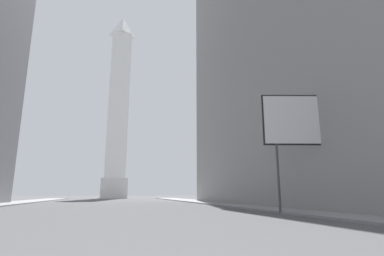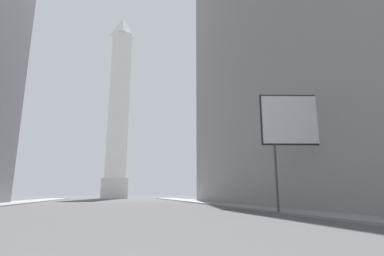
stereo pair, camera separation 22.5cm
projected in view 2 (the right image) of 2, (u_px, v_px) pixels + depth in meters
sidewalk_right at (236, 205)px, 35.54m from camera, size 5.00×108.26×0.15m
building_right at (343, 30)px, 39.34m from camera, size 26.31×52.07×44.96m
obelisk at (119, 107)px, 92.70m from camera, size 7.46×7.46×58.16m
billboard_sign at (299, 122)px, 23.24m from camera, size 5.82×1.58×9.06m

